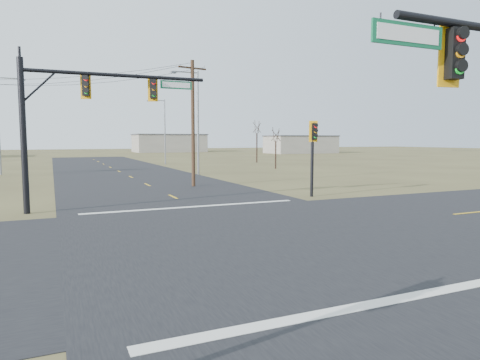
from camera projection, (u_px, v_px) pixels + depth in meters
name	position (u px, v px, depth m)	size (l,w,h in m)	color
ground	(253.00, 235.00, 16.68)	(320.00, 320.00, 0.00)	brown
road_ew	(253.00, 235.00, 16.68)	(160.00, 14.00, 0.02)	black
road_ns	(253.00, 235.00, 16.68)	(14.00, 160.00, 0.02)	black
stop_bar_near	(394.00, 300.00, 9.85)	(12.00, 0.40, 0.01)	silver
stop_bar_far	(194.00, 207.00, 23.51)	(12.00, 0.40, 0.01)	silver
mast_arm_far	(83.00, 104.00, 22.09)	(9.51, 0.60, 7.71)	black
pedestal_signal_ne	(313.00, 143.00, 27.45)	(0.67, 0.60, 4.93)	black
utility_pole_near	(193.00, 122.00, 33.32)	(2.37, 0.60, 9.80)	#42291C
streetlight_a	(196.00, 117.00, 44.52)	(3.02, 0.47, 10.78)	gray
streetlight_b	(163.00, 128.00, 63.57)	(2.70, 0.42, 9.63)	gray
streetlight_c	(0.00, 120.00, 44.75)	(2.87, 0.30, 10.31)	gray
bare_tree_c	(276.00, 134.00, 54.04)	(2.99, 2.99, 5.57)	black
bare_tree_d	(257.00, 127.00, 68.36)	(3.60, 3.60, 7.16)	black
warehouse_mid	(169.00, 143.00, 126.67)	(20.00, 12.00, 5.00)	#A19A8F
warehouse_right	(301.00, 145.00, 115.99)	(18.00, 10.00, 4.50)	#A19A8F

